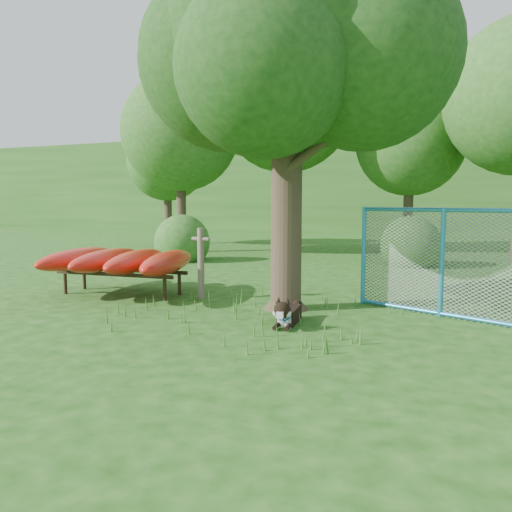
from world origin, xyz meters
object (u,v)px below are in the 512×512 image
at_px(kayak_rack, 121,260).
at_px(fence_section, 442,262).
at_px(husky_dog, 287,314).
at_px(oak_tree, 287,46).

height_order(kayak_rack, fence_section, fence_section).
height_order(husky_dog, fence_section, fence_section).
height_order(oak_tree, fence_section, oak_tree).
bearing_deg(kayak_rack, oak_tree, -4.26).
xyz_separation_m(oak_tree, husky_dog, (0.43, -1.16, -4.36)).
bearing_deg(fence_section, husky_dog, -121.82).
bearing_deg(kayak_rack, husky_dog, -20.49).
bearing_deg(husky_dog, oak_tree, 104.45).
distance_m(oak_tree, husky_dog, 4.54).
bearing_deg(oak_tree, fence_section, 8.38).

